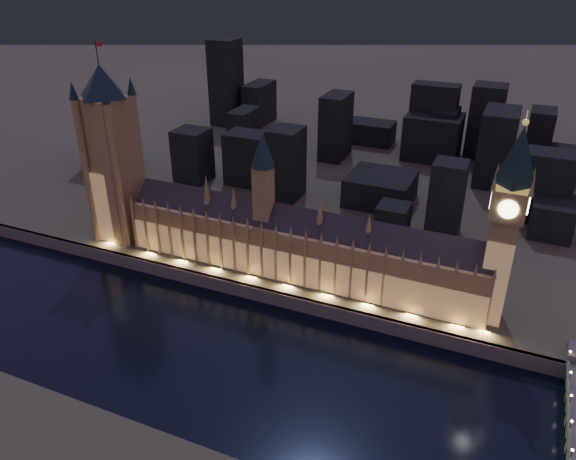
% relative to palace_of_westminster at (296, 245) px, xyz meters
% --- Properties ---
extents(ground_plane, '(2000.00, 2000.00, 0.00)m').
position_rel_palace_of_westminster_xyz_m(ground_plane, '(-6.91, -61.75, -26.37)').
color(ground_plane, black).
rests_on(ground_plane, ground).
extents(north_bank, '(2000.00, 960.00, 8.00)m').
position_rel_palace_of_westminster_xyz_m(north_bank, '(-6.91, 458.25, -22.37)').
color(north_bank, '#45402D').
rests_on(north_bank, ground).
extents(embankment_wall, '(2000.00, 2.50, 8.00)m').
position_rel_palace_of_westminster_xyz_m(embankment_wall, '(-6.91, -20.75, -22.37)').
color(embankment_wall, '#544550').
rests_on(embankment_wall, ground).
extents(palace_of_westminster, '(202.00, 22.46, 78.00)m').
position_rel_palace_of_westminster_xyz_m(palace_of_westminster, '(0.00, 0.00, 0.00)').
color(palace_of_westminster, '#94784C').
rests_on(palace_of_westminster, north_bank).
extents(victoria_tower, '(31.68, 31.68, 116.24)m').
position_rel_palace_of_westminster_xyz_m(victoria_tower, '(-116.91, 0.17, 39.21)').
color(victoria_tower, '#94784C').
rests_on(victoria_tower, north_bank).
extents(elizabeth_tower, '(18.00, 18.00, 102.40)m').
position_rel_palace_of_westminster_xyz_m(elizabeth_tower, '(101.09, 0.17, 38.57)').
color(elizabeth_tower, '#94784C').
rests_on(elizabeth_tower, north_bank).
extents(city_backdrop, '(474.38, 215.63, 82.12)m').
position_rel_palace_of_westminster_xyz_m(city_backdrop, '(23.37, 184.34, 4.20)').
color(city_backdrop, black).
rests_on(city_backdrop, north_bank).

